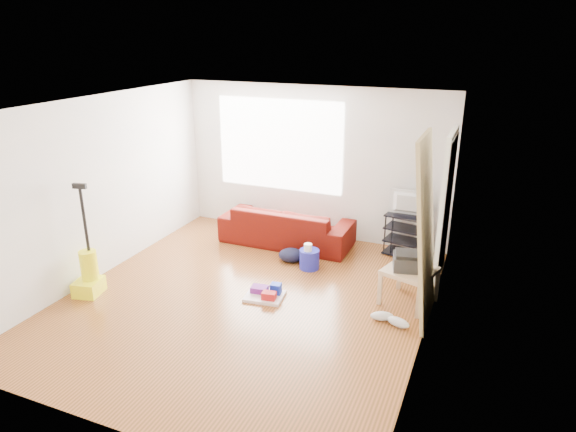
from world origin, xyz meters
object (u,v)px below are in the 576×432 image
at_px(tv_stand, 407,235).
at_px(side_table, 410,274).
at_px(cleaning_tray, 266,294).
at_px(sofa, 287,243).
at_px(vacuum, 89,274).
at_px(backpack, 291,261).
at_px(bucket, 309,268).

relative_size(tv_stand, side_table, 0.98).
relative_size(tv_stand, cleaning_tray, 1.33).
distance_m(sofa, vacuum, 3.13).
bearing_deg(sofa, side_table, 151.15).
height_order(backpack, vacuum, vacuum).
relative_size(sofa, backpack, 5.65).
xyz_separation_m(sofa, side_table, (2.19, -1.21, 0.40)).
bearing_deg(side_table, cleaning_tray, -161.53).
bearing_deg(vacuum, bucket, 23.84).
height_order(cleaning_tray, vacuum, vacuum).
relative_size(sofa, vacuum, 1.41).
height_order(bucket, backpack, bucket).
distance_m(cleaning_tray, vacuum, 2.36).
xyz_separation_m(cleaning_tray, backpack, (-0.12, 1.15, -0.05)).
height_order(tv_stand, cleaning_tray, tv_stand).
relative_size(sofa, cleaning_tray, 3.97).
height_order(sofa, tv_stand, tv_stand).
distance_m(tv_stand, vacuum, 4.63).
xyz_separation_m(cleaning_tray, vacuum, (-2.21, -0.79, 0.22)).
height_order(tv_stand, bucket, tv_stand).
bearing_deg(backpack, side_table, -36.24).
bearing_deg(cleaning_tray, side_table, 18.47).
xyz_separation_m(tv_stand, vacuum, (-3.65, -2.85, -0.06)).
relative_size(side_table, vacuum, 0.48).
distance_m(sofa, tv_stand, 1.94).
bearing_deg(tv_stand, bucket, -130.29).
distance_m(sofa, bucket, 1.01).
distance_m(side_table, backpack, 1.98).
distance_m(bucket, cleaning_tray, 1.06).
height_order(side_table, bucket, side_table).
bearing_deg(tv_stand, vacuum, -132.26).
relative_size(bucket, vacuum, 0.19).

